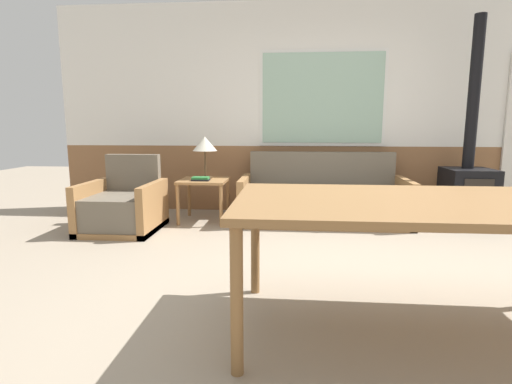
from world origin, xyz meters
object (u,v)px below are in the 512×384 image
object	(u,v)px
armchair	(123,208)
table_lamp	(205,145)
dining_table	(438,211)
wood_stove	(468,178)
couch	(323,202)
side_table	(204,186)

from	to	relation	value
armchair	table_lamp	world-z (taller)	table_lamp
dining_table	wood_stove	world-z (taller)	wood_stove
couch	side_table	world-z (taller)	couch
couch	armchair	xyz separation A→B (m)	(-2.23, -0.58, 0.00)
couch	dining_table	distance (m)	2.66
armchair	couch	bearing A→B (deg)	-2.09
armchair	side_table	bearing A→B (deg)	15.71
table_lamp	wood_stove	xyz separation A→B (m)	(3.08, -0.02, -0.37)
dining_table	wood_stove	distance (m)	2.89
table_lamp	dining_table	bearing A→B (deg)	-55.09
armchair	table_lamp	size ratio (longest dim) A/B	1.62
side_table	couch	bearing A→B (deg)	3.03
table_lamp	side_table	bearing A→B (deg)	-91.30
couch	wood_stove	distance (m)	1.68
wood_stove	side_table	bearing A→B (deg)	-178.49
side_table	dining_table	xyz separation A→B (m)	(1.83, -2.52, 0.27)
side_table	table_lamp	world-z (taller)	table_lamp
side_table	table_lamp	xyz separation A→B (m)	(0.00, 0.10, 0.48)
table_lamp	wood_stove	distance (m)	3.10
dining_table	wood_stove	xyz separation A→B (m)	(1.25, 2.60, -0.15)
side_table	armchair	bearing A→B (deg)	-147.54
couch	armchair	world-z (taller)	couch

